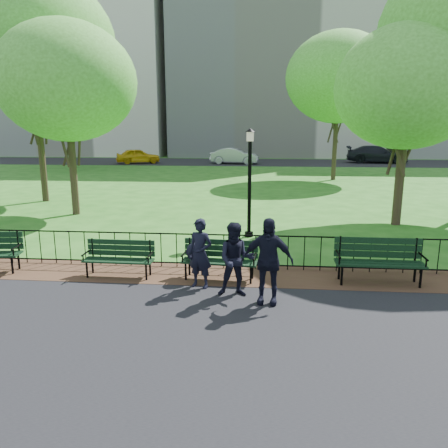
# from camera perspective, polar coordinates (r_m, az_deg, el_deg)

# --- Properties ---
(ground) EXTENTS (120.00, 120.00, 0.00)m
(ground) POSITION_cam_1_polar(r_m,az_deg,el_deg) (9.22, 0.10, -9.81)
(ground) COLOR #245E18
(asphalt_path) EXTENTS (60.00, 9.20, 0.01)m
(asphalt_path) POSITION_cam_1_polar(r_m,az_deg,el_deg) (6.23, -2.80, -21.76)
(asphalt_path) COLOR black
(asphalt_path) RESTS_ON ground
(dirt_strip) EXTENTS (60.00, 1.60, 0.01)m
(dirt_strip) POSITION_cam_1_polar(r_m,az_deg,el_deg) (10.61, 0.81, -6.65)
(dirt_strip) COLOR #3C2618
(dirt_strip) RESTS_ON ground
(far_street) EXTENTS (70.00, 9.00, 0.01)m
(far_street) POSITION_cam_1_polar(r_m,az_deg,el_deg) (43.64, 4.11, 8.05)
(far_street) COLOR black
(far_street) RESTS_ON ground
(iron_fence) EXTENTS (24.06, 0.06, 1.00)m
(iron_fence) POSITION_cam_1_polar(r_m,az_deg,el_deg) (10.94, 1.01, -3.38)
(iron_fence) COLOR black
(iron_fence) RESTS_ON ground
(apartment_west) EXTENTS (22.00, 15.00, 26.00)m
(apartment_west) POSITION_cam_1_polar(r_m,az_deg,el_deg) (61.62, -17.89, 20.98)
(apartment_west) COLOR white
(apartment_west) RESTS_ON ground
(apartment_mid) EXTENTS (24.00, 15.00, 30.00)m
(apartment_mid) POSITION_cam_1_polar(r_m,az_deg,el_deg) (57.65, 6.80, 24.11)
(apartment_mid) COLOR #BCB8AC
(apartment_mid) RESTS_ON ground
(park_bench_main) EXTENTS (1.79, 0.69, 1.00)m
(park_bench_main) POSITION_cam_1_polar(r_m,az_deg,el_deg) (10.19, -1.98, -3.91)
(park_bench_main) COLOR black
(park_bench_main) RESTS_ON ground
(park_bench_left_a) EXTENTS (1.66, 0.55, 0.94)m
(park_bench_left_a) POSITION_cam_1_polar(r_m,az_deg,el_deg) (10.73, -13.50, -3.87)
(park_bench_left_a) COLOR black
(park_bench_left_a) RESTS_ON ground
(park_bench_right_a) EXTENTS (1.98, 0.64, 1.11)m
(park_bench_right_a) POSITION_cam_1_polar(r_m,az_deg,el_deg) (10.57, 19.57, -3.94)
(park_bench_right_a) COLOR black
(park_bench_right_a) RESTS_ON ground
(lamppost) EXTENTS (0.31, 0.31, 3.46)m
(lamppost) POSITION_cam_1_polar(r_m,az_deg,el_deg) (13.94, 3.36, 5.90)
(lamppost) COLOR black
(lamppost) RESTS_ON ground
(tree_near_w) EXTENTS (5.35, 5.35, 7.46)m
(tree_near_w) POSITION_cam_1_polar(r_m,az_deg,el_deg) (18.59, -19.89, 17.08)
(tree_near_w) COLOR #2D2116
(tree_near_w) RESTS_ON ground
(tree_near_e) EXTENTS (4.98, 4.98, 6.94)m
(tree_near_e) POSITION_cam_1_polar(r_m,az_deg,el_deg) (16.85, 22.87, 16.12)
(tree_near_e) COLOR #2D2116
(tree_near_e) RESTS_ON ground
(tree_mid_w) EXTENTS (7.35, 7.35, 10.24)m
(tree_mid_w) POSITION_cam_1_polar(r_m,az_deg,el_deg) (22.68, -23.83, 20.78)
(tree_mid_w) COLOR #2D2116
(tree_mid_w) RESTS_ON ground
(tree_far_e) EXTENTS (6.74, 6.74, 9.39)m
(tree_far_e) POSITION_cam_1_polar(r_m,az_deg,el_deg) (30.19, 14.74, 18.00)
(tree_far_e) COLOR #2D2116
(tree_far_e) RESTS_ON ground
(tree_far_w) EXTENTS (8.17, 8.17, 11.39)m
(tree_far_w) POSITION_cam_1_polar(r_m,az_deg,el_deg) (38.86, -20.01, 18.46)
(tree_far_w) COLOR #2D2116
(tree_far_w) RESTS_ON ground
(person_left) EXTENTS (0.66, 0.54, 1.55)m
(person_left) POSITION_cam_1_polar(r_m,az_deg,el_deg) (9.63, -3.12, -3.86)
(person_left) COLOR black
(person_left) RESTS_ON asphalt_path
(person_mid) EXTENTS (0.79, 0.44, 1.58)m
(person_mid) POSITION_cam_1_polar(r_m,az_deg,el_deg) (9.14, 1.57, -4.67)
(person_mid) COLOR black
(person_mid) RESTS_ON asphalt_path
(person_right) EXTENTS (1.07, 0.53, 1.77)m
(person_right) POSITION_cam_1_polar(r_m,az_deg,el_deg) (8.78, 5.69, -4.83)
(person_right) COLOR black
(person_right) RESTS_ON asphalt_path
(taxi) EXTENTS (4.42, 3.10, 1.40)m
(taxi) POSITION_cam_1_polar(r_m,az_deg,el_deg) (42.90, -11.16, 8.71)
(taxi) COLOR gold
(taxi) RESTS_ON far_street
(sedan_silver) EXTENTS (4.63, 1.88, 1.49)m
(sedan_silver) POSITION_cam_1_polar(r_m,az_deg,el_deg) (41.57, 1.37, 8.89)
(sedan_silver) COLOR #A8ABB0
(sedan_silver) RESTS_ON far_street
(sedan_dark) EXTENTS (5.93, 3.01, 1.65)m
(sedan_dark) POSITION_cam_1_polar(r_m,az_deg,el_deg) (45.07, 19.33, 8.58)
(sedan_dark) COLOR black
(sedan_dark) RESTS_ON far_street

